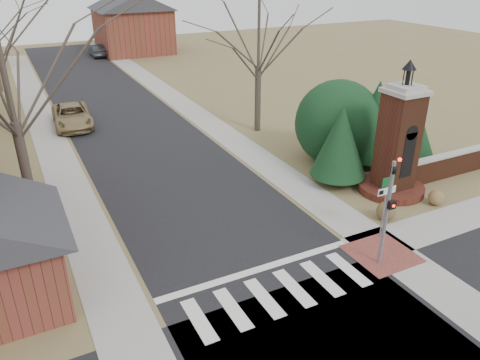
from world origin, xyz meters
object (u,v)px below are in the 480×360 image
brick_gate_monument (397,151)px  sign_post (386,195)px  distant_car (98,50)px  traffic_signal_pole (389,203)px  pickup_truck (72,116)px

brick_gate_monument → sign_post: bearing=-138.6°
sign_post → distant_car: sign_post is taller
traffic_signal_pole → brick_gate_monument: 6.47m
sign_post → brick_gate_monument: size_ratio=0.42×
sign_post → distant_car: size_ratio=0.63×
sign_post → pickup_truck: 22.41m
sign_post → distant_car: (-2.19, 45.42, -1.23)m
pickup_truck → sign_post: bearing=-62.8°
sign_post → pickup_truck: size_ratio=0.52×
brick_gate_monument → distant_car: bearing=97.5°
pickup_truck → distant_car: (6.80, 24.92, -0.01)m
sign_post → traffic_signal_pole: bearing=-132.4°
brick_gate_monument → pickup_truck: size_ratio=1.24×
distant_car → brick_gate_monument: bearing=98.6°
brick_gate_monument → distant_car: brick_gate_monument is taller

